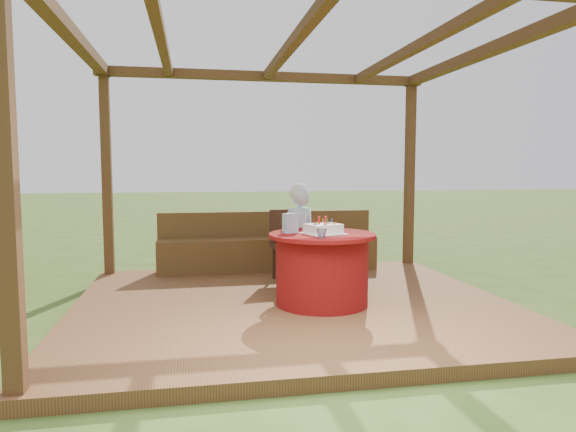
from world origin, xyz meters
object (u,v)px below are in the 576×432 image
object	(u,v)px
bench	(268,251)
gift_bag	(290,223)
table	(322,268)
elderly_woman	(299,235)
drinking_glass	(322,233)
birthday_cake	(323,229)
chair	(289,241)

from	to	relation	value
bench	gift_bag	bearing A→B (deg)	-91.27
table	elderly_woman	distance (m)	0.80
bench	drinking_glass	distance (m)	2.33
bench	drinking_glass	bearing A→B (deg)	-85.62
drinking_glass	gift_bag	bearing A→B (deg)	114.98
table	drinking_glass	distance (m)	0.55
elderly_woman	birthday_cake	distance (m)	0.80
gift_bag	chair	bearing A→B (deg)	61.14
elderly_woman	gift_bag	xyz separation A→B (m)	(-0.23, -0.66, 0.21)
table	elderly_woman	xyz separation A→B (m)	(-0.09, 0.75, 0.25)
chair	gift_bag	world-z (taller)	gift_bag
gift_bag	drinking_glass	bearing A→B (deg)	-83.83
gift_bag	table	bearing A→B (deg)	-35.96
chair	drinking_glass	bearing A→B (deg)	-89.55
birthday_cake	gift_bag	bearing A→B (deg)	159.43
table	birthday_cake	bearing A→B (deg)	-77.87
chair	birthday_cake	xyz separation A→B (m)	(0.12, -1.25, 0.30)
birthday_cake	drinking_glass	size ratio (longest dim) A/B	4.68
bench	chair	xyz separation A→B (m)	(0.16, -0.67, 0.22)
elderly_woman	drinking_glass	distance (m)	1.13
table	bench	bearing A→B (deg)	98.17
elderly_woman	drinking_glass	size ratio (longest dim) A/B	12.08
chair	drinking_glass	size ratio (longest dim) A/B	8.66
chair	elderly_woman	bearing A→B (deg)	-87.08
bench	birthday_cake	distance (m)	2.02
bench	birthday_cake	xyz separation A→B (m)	(0.28, -1.93, 0.52)
drinking_glass	chair	bearing A→B (deg)	90.45
table	elderly_woman	world-z (taller)	elderly_woman
elderly_woman	birthday_cake	world-z (taller)	elderly_woman
bench	table	xyz separation A→B (m)	(0.27, -1.91, 0.11)
birthday_cake	chair	bearing A→B (deg)	95.36
table	chair	xyz separation A→B (m)	(-0.11, 1.23, 0.12)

